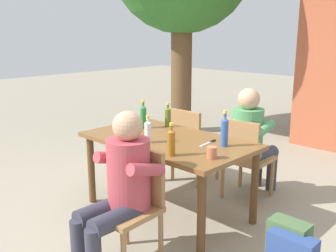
{
  "coord_description": "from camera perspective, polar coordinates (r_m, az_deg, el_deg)",
  "views": [
    {
      "loc": [
        2.41,
        -2.5,
        1.72
      ],
      "look_at": [
        0.0,
        0.0,
        0.87
      ],
      "focal_mm": 41.05,
      "sensor_mm": 36.0,
      "label": 1
    }
  ],
  "objects": [
    {
      "name": "chair_near_right",
      "position": [
        2.96,
        -5.34,
        -10.88
      ],
      "size": [
        0.46,
        0.46,
        0.87
      ],
      "color": "#A37547",
      "rests_on": "ground_plane"
    },
    {
      "name": "ground_plane",
      "position": [
        3.87,
        0.0,
        -12.58
      ],
      "size": [
        24.0,
        24.0,
        0.0
      ],
      "primitive_type": "plane",
      "color": "gray"
    },
    {
      "name": "dining_table",
      "position": [
        3.63,
        0.0,
        -3.24
      ],
      "size": [
        1.61,
        0.92,
        0.75
      ],
      "color": "brown",
      "rests_on": "ground_plane"
    },
    {
      "name": "cup_steel",
      "position": [
        3.56,
        -6.78,
        -1.32
      ],
      "size": [
        0.07,
        0.07,
        0.1
      ],
      "primitive_type": "cylinder",
      "color": "#B2B7BC",
      "rests_on": "dining_table"
    },
    {
      "name": "cup_terracotta",
      "position": [
        3.05,
        6.51,
        -3.94
      ],
      "size": [
        0.08,
        0.08,
        0.09
      ],
      "primitive_type": "cylinder",
      "color": "#BC6B47",
      "rests_on": "dining_table"
    },
    {
      "name": "bottle_green",
      "position": [
        3.97,
        -3.69,
        1.48
      ],
      "size": [
        0.06,
        0.06,
        0.29
      ],
      "color": "#287A38",
      "rests_on": "dining_table"
    },
    {
      "name": "table_knife",
      "position": [
        3.47,
        6.11,
        -2.46
      ],
      "size": [
        0.05,
        0.24,
        0.01
      ],
      "color": "silver",
      "rests_on": "dining_table"
    },
    {
      "name": "person_in_white_shirt",
      "position": [
        4.08,
        12.22,
        -1.65
      ],
      "size": [
        0.47,
        0.61,
        1.18
      ],
      "color": "#4C935B",
      "rests_on": "ground_plane"
    },
    {
      "name": "chair_far_right",
      "position": [
        4.03,
        11.34,
        -4.25
      ],
      "size": [
        0.47,
        0.47,
        0.87
      ],
      "color": "#A37547",
      "rests_on": "ground_plane"
    },
    {
      "name": "chair_far_left",
      "position": [
        4.45,
        3.48,
        -2.3
      ],
      "size": [
        0.46,
        0.46,
        0.87
      ],
      "color": "#A37547",
      "rests_on": "ground_plane"
    },
    {
      "name": "backpack_by_far_side",
      "position": [
        3.03,
        17.26,
        -17.06
      ],
      "size": [
        0.28,
        0.22,
        0.41
      ],
      "color": "#47663D",
      "rests_on": "ground_plane"
    },
    {
      "name": "bottle_olive",
      "position": [
        4.03,
        -0.03,
        1.45
      ],
      "size": [
        0.06,
        0.06,
        0.25
      ],
      "color": "#566623",
      "rests_on": "dining_table"
    },
    {
      "name": "bottle_clear",
      "position": [
        3.45,
        -2.99,
        -0.74
      ],
      "size": [
        0.06,
        0.06,
        0.25
      ],
      "color": "white",
      "rests_on": "dining_table"
    },
    {
      "name": "person_in_plaid_shirt",
      "position": [
        2.82,
        -7.05,
        -8.46
      ],
      "size": [
        0.47,
        0.61,
        1.18
      ],
      "color": "#B7424C",
      "rests_on": "ground_plane"
    },
    {
      "name": "bottle_amber",
      "position": [
        3.08,
        0.5,
        -2.33
      ],
      "size": [
        0.06,
        0.06,
        0.27
      ],
      "color": "#996019",
      "rests_on": "dining_table"
    },
    {
      "name": "bottle_blue",
      "position": [
        3.36,
        8.4,
        -0.74
      ],
      "size": [
        0.06,
        0.06,
        0.32
      ],
      "color": "#2D56A3",
      "rests_on": "dining_table"
    }
  ]
}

